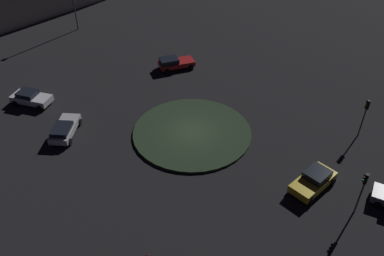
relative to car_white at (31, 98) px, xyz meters
name	(u,v)px	position (x,y,z in m)	size (l,w,h in m)	color
ground_plane	(192,133)	(-17.34, -1.88, -0.73)	(118.79, 118.79, 0.00)	black
roundabout_island	(192,132)	(-17.34, -1.88, -0.61)	(11.15, 11.15, 0.23)	#263823
car_white	(31,98)	(0.00, 0.00, 0.00)	(4.26, 2.38, 1.41)	white
car_silver	(64,129)	(-6.53, 3.02, -0.01)	(3.06, 4.54, 1.31)	silver
car_red	(174,63)	(-10.52, -12.66, 0.00)	(4.31, 4.18, 1.40)	red
car_yellow	(314,180)	(-28.99, 0.87, 0.06)	(3.41, 4.53, 1.53)	gold
traffic_light_west	(365,111)	(-31.80, -7.60, 2.07)	(0.39, 0.36, 3.92)	#2D2D2D
traffic_light_west_near	(363,185)	(-32.32, 2.19, 2.05)	(0.39, 0.35, 3.90)	#2D2D2D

